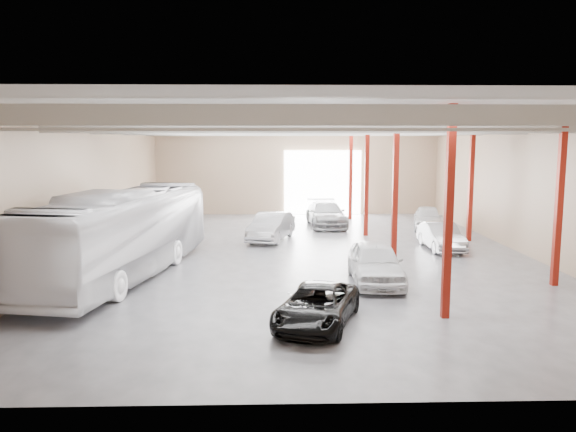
{
  "coord_description": "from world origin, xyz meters",
  "views": [
    {
      "loc": [
        -1.91,
        -27.87,
        5.89
      ],
      "look_at": [
        -1.17,
        -1.08,
        2.2
      ],
      "focal_mm": 35.0,
      "sensor_mm": 36.0,
      "label": 1
    }
  ],
  "objects_px": {
    "car_row_a": "(375,263)",
    "car_row_c": "(326,214)",
    "car_row_b": "(271,227)",
    "coach_bus": "(122,234)",
    "car_right_far": "(428,218)",
    "car_right_near": "(441,236)",
    "black_sedan": "(317,306)"
  },
  "relations": [
    {
      "from": "car_row_a",
      "to": "car_row_c",
      "type": "distance_m",
      "value": 15.16
    },
    {
      "from": "car_row_b",
      "to": "car_row_c",
      "type": "distance_m",
      "value": 6.39
    },
    {
      "from": "car_row_a",
      "to": "car_row_c",
      "type": "height_order",
      "value": "car_row_a"
    },
    {
      "from": "coach_bus",
      "to": "car_right_far",
      "type": "relative_size",
      "value": 3.05
    },
    {
      "from": "car_row_a",
      "to": "car_right_far",
      "type": "xyz_separation_m",
      "value": [
        6.0,
        13.83,
        -0.11
      ]
    },
    {
      "from": "car_row_a",
      "to": "car_right_far",
      "type": "relative_size",
      "value": 1.14
    },
    {
      "from": "car_right_near",
      "to": "car_row_c",
      "type": "bearing_deg",
      "value": 122.47
    },
    {
      "from": "car_right_near",
      "to": "car_right_far",
      "type": "bearing_deg",
      "value": 79.46
    },
    {
      "from": "car_right_near",
      "to": "car_right_far",
      "type": "distance_m",
      "value": 7.02
    },
    {
      "from": "car_row_a",
      "to": "car_right_near",
      "type": "height_order",
      "value": "car_row_a"
    },
    {
      "from": "car_right_far",
      "to": "coach_bus",
      "type": "bearing_deg",
      "value": -129.89
    },
    {
      "from": "coach_bus",
      "to": "car_row_b",
      "type": "height_order",
      "value": "coach_bus"
    },
    {
      "from": "car_row_c",
      "to": "car_right_near",
      "type": "xyz_separation_m",
      "value": [
        5.39,
        -8.24,
        -0.11
      ]
    },
    {
      "from": "black_sedan",
      "to": "car_row_b",
      "type": "bearing_deg",
      "value": 113.85
    },
    {
      "from": "car_row_c",
      "to": "car_right_near",
      "type": "bearing_deg",
      "value": -59.81
    },
    {
      "from": "black_sedan",
      "to": "car_row_c",
      "type": "bearing_deg",
      "value": 102.0
    },
    {
      "from": "coach_bus",
      "to": "car_row_c",
      "type": "bearing_deg",
      "value": 63.85
    },
    {
      "from": "car_right_far",
      "to": "car_row_b",
      "type": "bearing_deg",
      "value": -146.1
    },
    {
      "from": "black_sedan",
      "to": "car_right_far",
      "type": "bearing_deg",
      "value": 83.39
    },
    {
      "from": "car_right_near",
      "to": "car_right_far",
      "type": "height_order",
      "value": "car_right_far"
    },
    {
      "from": "coach_bus",
      "to": "black_sedan",
      "type": "height_order",
      "value": "coach_bus"
    },
    {
      "from": "car_row_a",
      "to": "car_row_b",
      "type": "height_order",
      "value": "car_row_a"
    },
    {
      "from": "coach_bus",
      "to": "car_row_c",
      "type": "distance_m",
      "value": 17.09
    },
    {
      "from": "black_sedan",
      "to": "car_row_a",
      "type": "distance_m",
      "value": 5.92
    },
    {
      "from": "car_row_c",
      "to": "car_row_a",
      "type": "bearing_deg",
      "value": -90.77
    },
    {
      "from": "car_row_b",
      "to": "car_right_near",
      "type": "height_order",
      "value": "car_row_b"
    },
    {
      "from": "black_sedan",
      "to": "car_row_c",
      "type": "distance_m",
      "value": 20.47
    },
    {
      "from": "car_row_a",
      "to": "coach_bus",
      "type": "bearing_deg",
      "value": 175.51
    },
    {
      "from": "coach_bus",
      "to": "car_right_far",
      "type": "distance_m",
      "value": 20.82
    },
    {
      "from": "car_row_b",
      "to": "car_right_far",
      "type": "bearing_deg",
      "value": 36.36
    },
    {
      "from": "car_row_a",
      "to": "car_right_near",
      "type": "distance_m",
      "value": 8.41
    },
    {
      "from": "car_row_b",
      "to": "coach_bus",
      "type": "bearing_deg",
      "value": -110.69
    }
  ]
}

